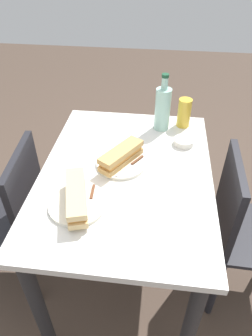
{
  "coord_description": "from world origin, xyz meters",
  "views": [
    {
      "loc": [
        1.01,
        0.12,
        1.63
      ],
      "look_at": [
        0.0,
        0.0,
        0.8
      ],
      "focal_mm": 32.82,
      "sensor_mm": 36.0,
      "label": 1
    }
  ],
  "objects_px": {
    "chair_near": "(12,213)",
    "knife_far": "(91,199)",
    "plate_near": "(121,163)",
    "water_bottle": "(163,108)",
    "baguette_sandwich_far": "(76,197)",
    "plate_far": "(78,205)",
    "baguette_sandwich_near": "(121,156)",
    "chair_far": "(244,227)",
    "dining_table": "(126,195)",
    "beer_glass": "(184,113)",
    "olive_bowl": "(184,142)",
    "knife_near": "(132,165)"
  },
  "relations": [
    {
      "from": "dining_table",
      "to": "baguette_sandwich_near",
      "type": "distance_m",
      "value": 0.2
    },
    {
      "from": "chair_far",
      "to": "water_bottle",
      "type": "bearing_deg",
      "value": -131.23
    },
    {
      "from": "baguette_sandwich_near",
      "to": "beer_glass",
      "type": "distance_m",
      "value": 0.46
    },
    {
      "from": "plate_near",
      "to": "water_bottle",
      "type": "relative_size",
      "value": 0.76
    },
    {
      "from": "chair_far",
      "to": "baguette_sandwich_near",
      "type": "bearing_deg",
      "value": -94.25
    },
    {
      "from": "chair_near",
      "to": "plate_near",
      "type": "bearing_deg",
      "value": 100.03
    },
    {
      "from": "knife_far",
      "to": "chair_near",
      "type": "bearing_deg",
      "value": -108.43
    },
    {
      "from": "plate_near",
      "to": "water_bottle",
      "type": "distance_m",
      "value": 0.38
    },
    {
      "from": "chair_near",
      "to": "plate_far",
      "type": "relative_size",
      "value": 3.87
    },
    {
      "from": "baguette_sandwich_far",
      "to": "beer_glass",
      "type": "height_order",
      "value": "beer_glass"
    },
    {
      "from": "chair_far",
      "to": "knife_far",
      "type": "bearing_deg",
      "value": -73.31
    },
    {
      "from": "chair_near",
      "to": "plate_near",
      "type": "xyz_separation_m",
      "value": [
        -0.1,
        0.54,
        0.3
      ]
    },
    {
      "from": "chair_far",
      "to": "baguette_sandwich_far",
      "type": "height_order",
      "value": "baguette_sandwich_far"
    },
    {
      "from": "plate_near",
      "to": "dining_table",
      "type": "bearing_deg",
      "value": 30.16
    },
    {
      "from": "plate_far",
      "to": "plate_near",
      "type": "bearing_deg",
      "value": 154.18
    },
    {
      "from": "chair_near",
      "to": "baguette_sandwich_far",
      "type": "xyz_separation_m",
      "value": [
        0.18,
        0.41,
        0.34
      ]
    },
    {
      "from": "dining_table",
      "to": "baguette_sandwich_far",
      "type": "relative_size",
      "value": 3.77
    },
    {
      "from": "dining_table",
      "to": "plate_far",
      "type": "relative_size",
      "value": 4.57
    },
    {
      "from": "plate_far",
      "to": "knife_far",
      "type": "xyz_separation_m",
      "value": [
        -0.03,
        0.05,
        0.01
      ]
    },
    {
      "from": "knife_near",
      "to": "plate_far",
      "type": "relative_size",
      "value": 0.71
    },
    {
      "from": "dining_table",
      "to": "knife_far",
      "type": "bearing_deg",
      "value": -28.99
    },
    {
      "from": "knife_near",
      "to": "knife_far",
      "type": "height_order",
      "value": "same"
    },
    {
      "from": "plate_near",
      "to": "baguette_sandwich_far",
      "type": "bearing_deg",
      "value": -25.82
    },
    {
      "from": "knife_far",
      "to": "baguette_sandwich_near",
      "type": "bearing_deg",
      "value": 161.18
    },
    {
      "from": "baguette_sandwich_near",
      "to": "knife_near",
      "type": "xyz_separation_m",
      "value": [
        0.02,
        0.05,
        -0.03
      ]
    },
    {
      "from": "water_bottle",
      "to": "baguette_sandwich_far",
      "type": "bearing_deg",
      "value": -26.31
    },
    {
      "from": "dining_table",
      "to": "beer_glass",
      "type": "relative_size",
      "value": 6.75
    },
    {
      "from": "knife_near",
      "to": "plate_far",
      "type": "height_order",
      "value": "knife_near"
    },
    {
      "from": "plate_far",
      "to": "baguette_sandwich_far",
      "type": "bearing_deg",
      "value": 0.0
    },
    {
      "from": "knife_far",
      "to": "beer_glass",
      "type": "bearing_deg",
      "value": 149.52
    },
    {
      "from": "plate_near",
      "to": "baguette_sandwich_near",
      "type": "xyz_separation_m",
      "value": [
        0.0,
        0.0,
        0.04
      ]
    },
    {
      "from": "water_bottle",
      "to": "beer_glass",
      "type": "xyz_separation_m",
      "value": [
        -0.04,
        0.11,
        -0.04
      ]
    },
    {
      "from": "chair_far",
      "to": "beer_glass",
      "type": "xyz_separation_m",
      "value": [
        -0.41,
        -0.31,
        0.36
      ]
    },
    {
      "from": "plate_near",
      "to": "beer_glass",
      "type": "height_order",
      "value": "beer_glass"
    },
    {
      "from": "baguette_sandwich_far",
      "to": "dining_table",
      "type": "bearing_deg",
      "value": 144.91
    },
    {
      "from": "plate_far",
      "to": "baguette_sandwich_far",
      "type": "xyz_separation_m",
      "value": [
        0.0,
        0.0,
        0.04
      ]
    },
    {
      "from": "chair_near",
      "to": "knife_near",
      "type": "distance_m",
      "value": 0.67
    },
    {
      "from": "baguette_sandwich_far",
      "to": "water_bottle",
      "type": "xyz_separation_m",
      "value": [
        -0.6,
        0.3,
        0.07
      ]
    },
    {
      "from": "water_bottle",
      "to": "beer_glass",
      "type": "relative_size",
      "value": 1.94
    },
    {
      "from": "plate_near",
      "to": "baguette_sandwich_far",
      "type": "relative_size",
      "value": 0.82
    },
    {
      "from": "plate_far",
      "to": "water_bottle",
      "type": "xyz_separation_m",
      "value": [
        -0.6,
        0.3,
        0.11
      ]
    },
    {
      "from": "baguette_sandwich_near",
      "to": "plate_near",
      "type": "bearing_deg",
      "value": -123.69
    },
    {
      "from": "baguette_sandwich_near",
      "to": "water_bottle",
      "type": "height_order",
      "value": "water_bottle"
    },
    {
      "from": "baguette_sandwich_near",
      "to": "knife_far",
      "type": "height_order",
      "value": "baguette_sandwich_near"
    },
    {
      "from": "baguette_sandwich_far",
      "to": "beer_glass",
      "type": "xyz_separation_m",
      "value": [
        -0.64,
        0.41,
        0.03
      ]
    },
    {
      "from": "chair_far",
      "to": "olive_bowl",
      "type": "xyz_separation_m",
      "value": [
        -0.24,
        -0.31,
        0.3
      ]
    },
    {
      "from": "dining_table",
      "to": "baguette_sandwich_near",
      "type": "relative_size",
      "value": 4.36
    },
    {
      "from": "beer_glass",
      "to": "olive_bowl",
      "type": "relative_size",
      "value": 1.53
    },
    {
      "from": "chair_near",
      "to": "knife_far",
      "type": "height_order",
      "value": "chair_near"
    },
    {
      "from": "dining_table",
      "to": "plate_far",
      "type": "bearing_deg",
      "value": -35.09
    }
  ]
}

